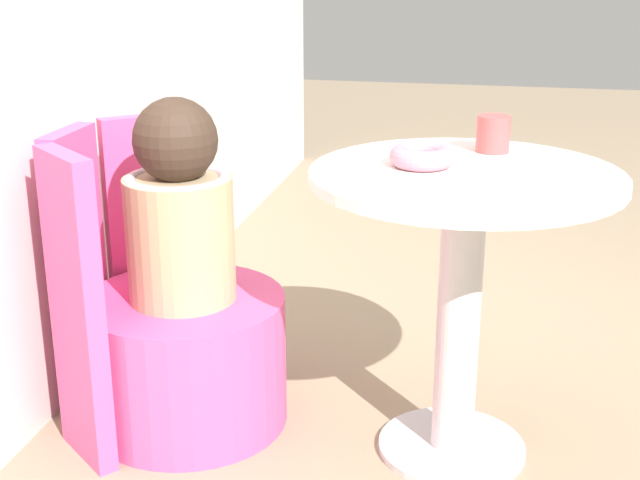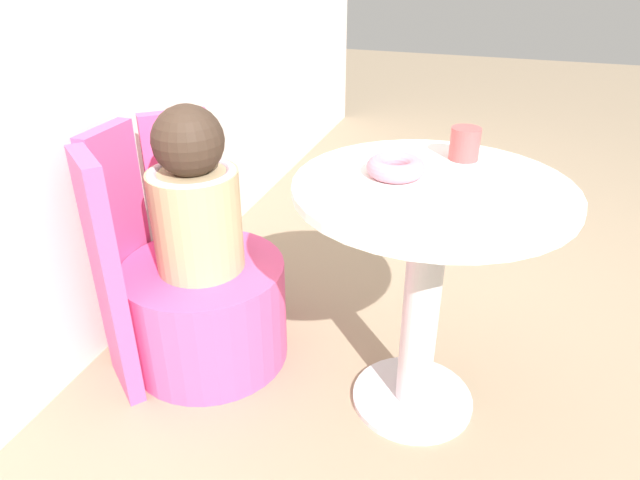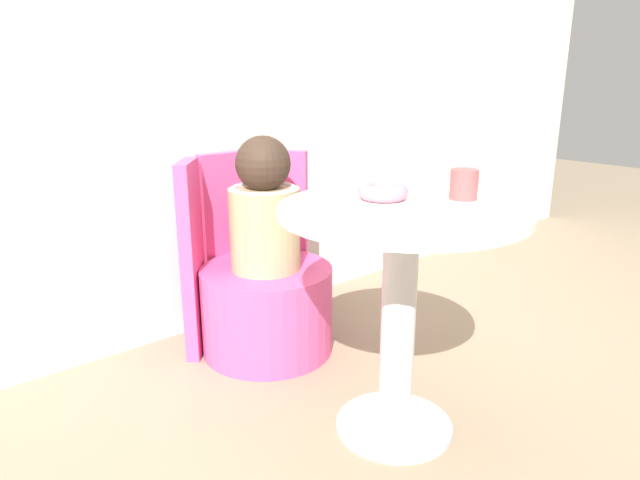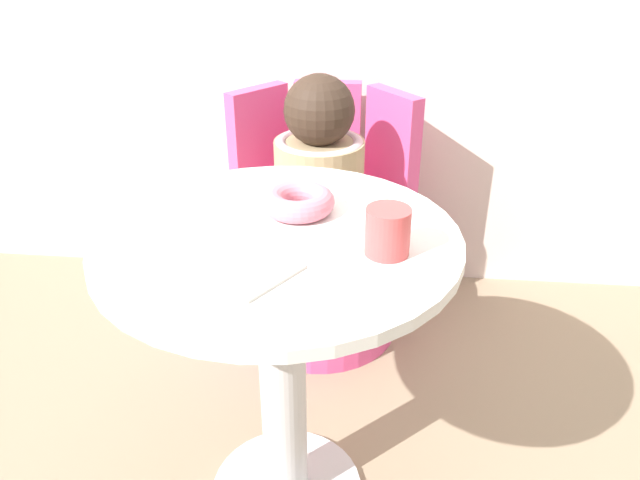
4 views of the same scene
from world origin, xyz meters
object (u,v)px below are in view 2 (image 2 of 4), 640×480
Objects in this scene: child_figure at (194,198)px; donut at (396,167)px; cup at (465,144)px; tub_chair at (207,311)px; round_table at (427,254)px.

child_figure reaches higher than donut.
child_figure is at bearing 104.90° from cup.
donut is at bearing -88.47° from tub_chair.
child_figure is 3.39× the size of donut.
donut is at bearing 75.63° from round_table.
donut is (0.03, 0.10, 0.23)m from round_table.
round_table is 0.70m from child_figure.
round_table is 1.40× the size of child_figure.
tub_chair is 1.01× the size of child_figure.
donut is at bearing 139.85° from cup.
cup is (0.20, -0.75, 0.18)m from child_figure.
child_figure reaches higher than round_table.
donut is 0.24m from cup.
cup is (0.21, -0.05, 0.25)m from round_table.
cup is at bearing -75.10° from tub_chair.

